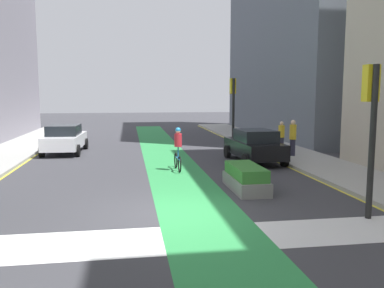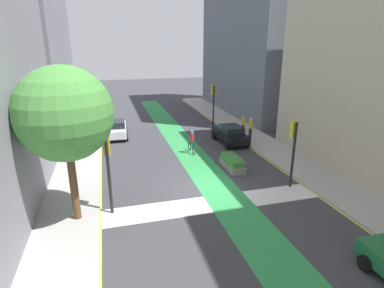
{
  "view_description": "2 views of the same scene",
  "coord_description": "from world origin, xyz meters",
  "px_view_note": "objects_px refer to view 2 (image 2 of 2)",
  "views": [
    {
      "loc": [
        -1.07,
        -10.71,
        3.27
      ],
      "look_at": [
        1.25,
        3.98,
        1.41
      ],
      "focal_mm": 37.75,
      "sensor_mm": 36.0,
      "label": 1
    },
    {
      "loc": [
        -5.2,
        -16.18,
        8.33
      ],
      "look_at": [
        0.48,
        4.3,
        1.37
      ],
      "focal_mm": 29.05,
      "sensor_mm": 36.0,
      "label": 2
    }
  ],
  "objects_px": {
    "pedestrian_sidewalk_right_a": "(250,127)",
    "car_black_right_far": "(230,134)",
    "pedestrian_sidewalk_right_b": "(243,124)",
    "median_planter": "(233,163)",
    "cyclist_in_lane": "(192,141)",
    "car_white_left_far": "(116,129)",
    "traffic_signal_near_left": "(108,160)",
    "traffic_signal_near_right": "(293,142)",
    "pedestrian_sidewalk_left_a": "(79,139)",
    "street_tree_near": "(65,114)",
    "traffic_signal_far_right": "(213,98)"
  },
  "relations": [
    {
      "from": "pedestrian_sidewalk_right_b",
      "to": "street_tree_near",
      "type": "xyz_separation_m",
      "value": [
        -14.21,
        -11.98,
        4.36
      ]
    },
    {
      "from": "car_white_left_far",
      "to": "cyclist_in_lane",
      "type": "relative_size",
      "value": 2.3
    },
    {
      "from": "car_white_left_far",
      "to": "pedestrian_sidewalk_left_a",
      "type": "height_order",
      "value": "pedestrian_sidewalk_left_a"
    },
    {
      "from": "traffic_signal_near_right",
      "to": "pedestrian_sidewalk_left_a",
      "type": "distance_m",
      "value": 16.51
    },
    {
      "from": "traffic_signal_near_right",
      "to": "pedestrian_sidewalk_left_a",
      "type": "height_order",
      "value": "traffic_signal_near_right"
    },
    {
      "from": "car_white_left_far",
      "to": "street_tree_near",
      "type": "height_order",
      "value": "street_tree_near"
    },
    {
      "from": "pedestrian_sidewalk_left_a",
      "to": "street_tree_near",
      "type": "bearing_deg",
      "value": -87.0
    },
    {
      "from": "traffic_signal_near_right",
      "to": "pedestrian_sidewalk_right_a",
      "type": "height_order",
      "value": "traffic_signal_near_right"
    },
    {
      "from": "traffic_signal_near_left",
      "to": "cyclist_in_lane",
      "type": "relative_size",
      "value": 2.18
    },
    {
      "from": "traffic_signal_near_right",
      "to": "cyclist_in_lane",
      "type": "xyz_separation_m",
      "value": [
        -4.15,
        7.3,
        -1.85
      ]
    },
    {
      "from": "car_white_left_far",
      "to": "car_black_right_far",
      "type": "bearing_deg",
      "value": -25.4
    },
    {
      "from": "pedestrian_sidewalk_right_a",
      "to": "median_planter",
      "type": "height_order",
      "value": "pedestrian_sidewalk_right_a"
    },
    {
      "from": "traffic_signal_near_left",
      "to": "car_white_left_far",
      "type": "bearing_deg",
      "value": 86.54
    },
    {
      "from": "traffic_signal_near_right",
      "to": "pedestrian_sidewalk_right_b",
      "type": "xyz_separation_m",
      "value": [
        2.03,
        11.28,
        -1.85
      ]
    },
    {
      "from": "pedestrian_sidewalk_right_b",
      "to": "median_planter",
      "type": "relative_size",
      "value": 0.64
    },
    {
      "from": "car_white_left_far",
      "to": "pedestrian_sidewalk_left_a",
      "type": "distance_m",
      "value": 4.3
    },
    {
      "from": "pedestrian_sidewalk_right_a",
      "to": "pedestrian_sidewalk_left_a",
      "type": "relative_size",
      "value": 1.19
    },
    {
      "from": "car_black_right_far",
      "to": "traffic_signal_near_right",
      "type": "bearing_deg",
      "value": -88.29
    },
    {
      "from": "car_black_right_far",
      "to": "pedestrian_sidewalk_right_b",
      "type": "xyz_separation_m",
      "value": [
        2.3,
        2.42,
        0.17
      ]
    },
    {
      "from": "cyclist_in_lane",
      "to": "pedestrian_sidewalk_right_b",
      "type": "xyz_separation_m",
      "value": [
        6.18,
        3.98,
        0.0
      ]
    },
    {
      "from": "cyclist_in_lane",
      "to": "street_tree_near",
      "type": "distance_m",
      "value": 12.14
    },
    {
      "from": "cyclist_in_lane",
      "to": "pedestrian_sidewalk_left_a",
      "type": "relative_size",
      "value": 1.21
    },
    {
      "from": "car_white_left_far",
      "to": "traffic_signal_near_left",
      "type": "bearing_deg",
      "value": -93.46
    },
    {
      "from": "pedestrian_sidewalk_right_b",
      "to": "traffic_signal_far_right",
      "type": "bearing_deg",
      "value": 116.51
    },
    {
      "from": "traffic_signal_far_right",
      "to": "cyclist_in_lane",
      "type": "xyz_separation_m",
      "value": [
        -4.39,
        -7.59,
        -1.98
      ]
    },
    {
      "from": "traffic_signal_near_right",
      "to": "traffic_signal_near_left",
      "type": "bearing_deg",
      "value": -178.53
    },
    {
      "from": "car_white_left_far",
      "to": "median_planter",
      "type": "distance_m",
      "value": 12.38
    },
    {
      "from": "traffic_signal_near_left",
      "to": "traffic_signal_near_right",
      "type": "bearing_deg",
      "value": 1.47
    },
    {
      "from": "pedestrian_sidewalk_right_b",
      "to": "traffic_signal_near_left",
      "type": "bearing_deg",
      "value": -137.4
    },
    {
      "from": "traffic_signal_near_left",
      "to": "street_tree_near",
      "type": "bearing_deg",
      "value": -165.27
    },
    {
      "from": "traffic_signal_far_right",
      "to": "median_planter",
      "type": "height_order",
      "value": "traffic_signal_far_right"
    },
    {
      "from": "traffic_signal_near_right",
      "to": "car_black_right_far",
      "type": "xyz_separation_m",
      "value": [
        -0.27,
        8.86,
        -2.02
      ]
    },
    {
      "from": "pedestrian_sidewalk_left_a",
      "to": "pedestrian_sidewalk_right_b",
      "type": "distance_m",
      "value": 14.82
    },
    {
      "from": "traffic_signal_near_right",
      "to": "street_tree_near",
      "type": "relative_size",
      "value": 0.55
    },
    {
      "from": "car_black_right_far",
      "to": "pedestrian_sidewalk_right_b",
      "type": "relative_size",
      "value": 2.64
    },
    {
      "from": "cyclist_in_lane",
      "to": "median_planter",
      "type": "xyz_separation_m",
      "value": [
        1.86,
        -3.86,
        -0.57
      ]
    },
    {
      "from": "traffic_signal_near_left",
      "to": "cyclist_in_lane",
      "type": "distance_m",
      "value": 10.07
    },
    {
      "from": "pedestrian_sidewalk_left_a",
      "to": "street_tree_near",
      "type": "distance_m",
      "value": 11.88
    },
    {
      "from": "cyclist_in_lane",
      "to": "car_black_right_far",
      "type": "bearing_deg",
      "value": 21.88
    },
    {
      "from": "traffic_signal_near_left",
      "to": "pedestrian_sidewalk_right_a",
      "type": "xyz_separation_m",
      "value": [
        12.5,
        9.84,
        -1.76
      ]
    },
    {
      "from": "traffic_signal_near_left",
      "to": "street_tree_near",
      "type": "relative_size",
      "value": 0.55
    },
    {
      "from": "pedestrian_sidewalk_left_a",
      "to": "median_planter",
      "type": "distance_m",
      "value": 12.52
    },
    {
      "from": "car_black_right_far",
      "to": "pedestrian_sidewalk_left_a",
      "type": "height_order",
      "value": "pedestrian_sidewalk_left_a"
    },
    {
      "from": "car_white_left_far",
      "to": "cyclist_in_lane",
      "type": "distance_m",
      "value": 8.22
    },
    {
      "from": "pedestrian_sidewalk_right_a",
      "to": "car_black_right_far",
      "type": "bearing_deg",
      "value": -162.22
    },
    {
      "from": "traffic_signal_near_right",
      "to": "car_white_left_far",
      "type": "relative_size",
      "value": 0.94
    },
    {
      "from": "pedestrian_sidewalk_right_a",
      "to": "pedestrian_sidewalk_right_b",
      "type": "height_order",
      "value": "pedestrian_sidewalk_right_a"
    },
    {
      "from": "pedestrian_sidewalk_right_b",
      "to": "traffic_signal_near_right",
      "type": "bearing_deg",
      "value": -100.2
    },
    {
      "from": "pedestrian_sidewalk_left_a",
      "to": "car_white_left_far",
      "type": "bearing_deg",
      "value": 44.94
    },
    {
      "from": "traffic_signal_near_right",
      "to": "car_white_left_far",
      "type": "bearing_deg",
      "value": 126.05
    }
  ]
}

